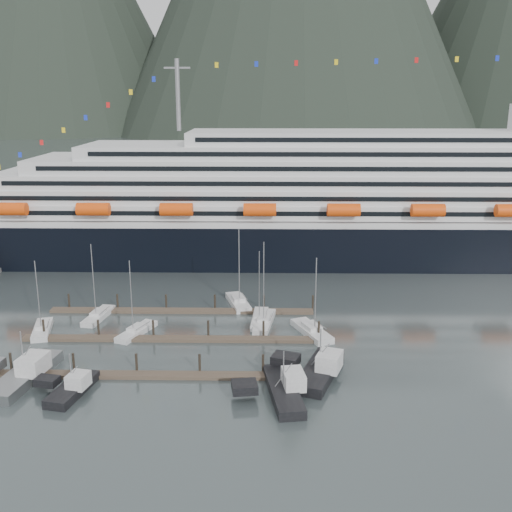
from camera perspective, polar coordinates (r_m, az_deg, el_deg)
The scene contains 16 objects.
ground at distance 95.40m, azimuth -5.39°, elevation -8.72°, with size 1600.00×1600.00×0.00m, color #434E4F.
cruise_ship at distance 145.41m, azimuth 8.77°, elevation 4.49°, with size 210.00×30.40×50.30m.
dock_near at distance 87.05m, azimuth -9.40°, elevation -11.09°, with size 48.18×2.28×3.20m.
dock_mid at distance 98.70m, azimuth -8.07°, elevation -7.77°, with size 48.18×2.28×3.20m.
dock_far at distance 110.65m, azimuth -7.04°, elevation -5.16°, with size 48.18×2.28×3.20m.
sailboat_a at distance 106.84m, azimuth -19.69°, elevation -6.66°, with size 4.66×9.43×13.15m.
sailboat_b at distance 102.00m, azimuth -11.31°, elevation -7.08°, with size 5.69×9.46×13.31m.
sailboat_d at distance 104.17m, azimuth 0.81°, elevation -6.28°, with size 4.06×10.94×15.37m.
sailboat_e at distance 110.36m, azimuth -14.78°, elevation -5.56°, with size 3.92×9.73×14.25m.
sailboat_f at distance 113.37m, azimuth -1.70°, elevation -4.46°, with size 5.44×10.37×15.39m.
sailboat_g at distance 105.38m, azimuth 0.35°, elevation -6.03°, with size 3.10×10.10×13.40m.
sailboat_h at distance 100.44m, azimuth 5.32°, elevation -7.18°, with size 6.76×10.62×13.95m.
trawler_a at distance 90.67m, azimuth -21.26°, elevation -10.39°, with size 10.93×15.02×8.06m.
trawler_b at distance 84.98m, azimuth -17.16°, elevation -11.89°, with size 7.74×10.03×6.19m.
trawler_c at distance 80.95m, azimuth 2.50°, elevation -12.54°, with size 9.94×13.94×6.91m.
trawler_d at distance 86.22m, azimuth 5.99°, elevation -10.73°, with size 11.13×13.86×7.96m.
Camera 1 is at (10.32, -86.68, 38.48)m, focal length 42.00 mm.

